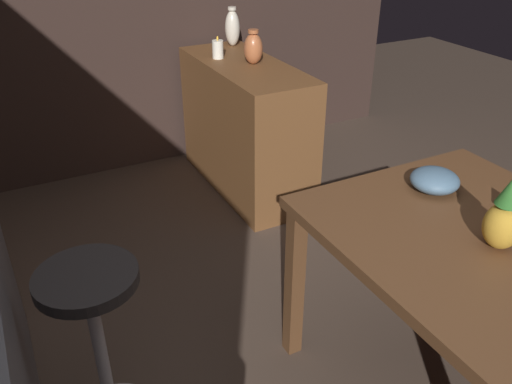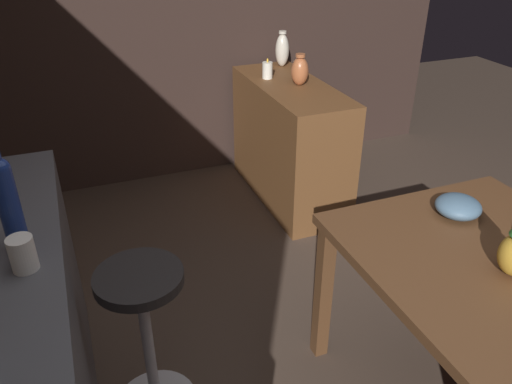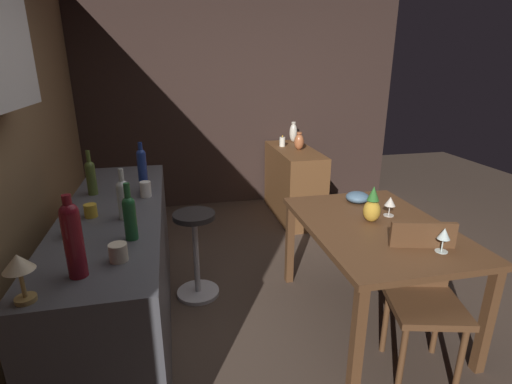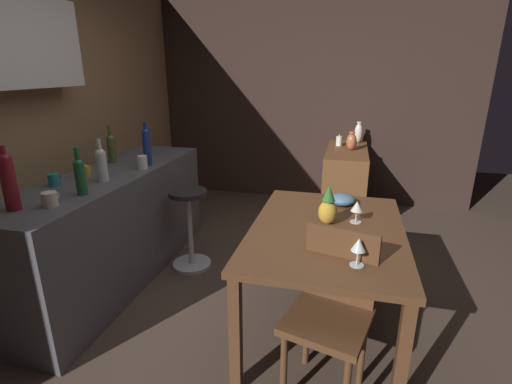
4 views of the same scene
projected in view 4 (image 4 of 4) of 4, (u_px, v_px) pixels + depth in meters
ground_plane at (280, 308)px, 2.74m from camera, size 9.00×9.00×0.00m
wall_kitchen_back at (1, 105)px, 2.71m from camera, size 5.20×0.33×2.60m
wall_side_right at (296, 99)px, 4.74m from camera, size 0.10×4.40×2.60m
dining_table at (326, 240)px, 2.31m from camera, size 1.31×0.92×0.74m
kitchen_counter at (114, 227)px, 3.02m from camera, size 2.10×0.60×0.90m
sideboard_cabinet at (344, 185)px, 4.24m from camera, size 1.10×0.44×0.82m
chair_near_window at (331, 307)px, 1.92m from camera, size 0.49×0.49×0.90m
bar_stool at (190, 227)px, 3.21m from camera, size 0.34×0.34×0.70m
wine_glass_left at (358, 246)px, 1.82m from camera, size 0.07×0.07×0.15m
wine_glass_right at (357, 207)px, 2.34m from camera, size 0.08×0.08×0.14m
pineapple_centerpiece at (328, 208)px, 2.32m from camera, size 0.12×0.12×0.25m
fruit_bowl at (342, 199)px, 2.66m from camera, size 0.18×0.18×0.08m
wine_bottle_olive at (111, 147)px, 3.17m from camera, size 0.07×0.07×0.31m
wine_bottle_ruby at (8, 179)px, 2.08m from camera, size 0.08×0.08×0.37m
wine_bottle_cobalt at (147, 145)px, 3.06m from camera, size 0.06×0.06×0.36m
wine_bottle_green at (80, 174)px, 2.35m from camera, size 0.07×0.07×0.31m
wine_bottle_clear at (101, 163)px, 2.64m from camera, size 0.07×0.07×0.30m
cup_cream at (50, 199)px, 2.18m from camera, size 0.12×0.09×0.08m
cup_mustard at (85, 171)px, 2.79m from camera, size 0.11×0.07×0.08m
cup_white at (143, 162)px, 2.99m from camera, size 0.11×0.07×0.11m
cup_teal at (54, 180)px, 2.56m from camera, size 0.11×0.07×0.08m
pillar_candle_tall at (339, 141)px, 4.28m from camera, size 0.07×0.07×0.14m
vase_copper at (351, 142)px, 4.04m from camera, size 0.11×0.11×0.20m
vase_ceramic_ivory at (358, 133)px, 4.43m from camera, size 0.10×0.10×0.25m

